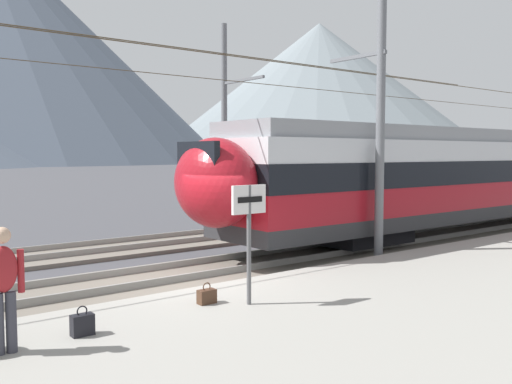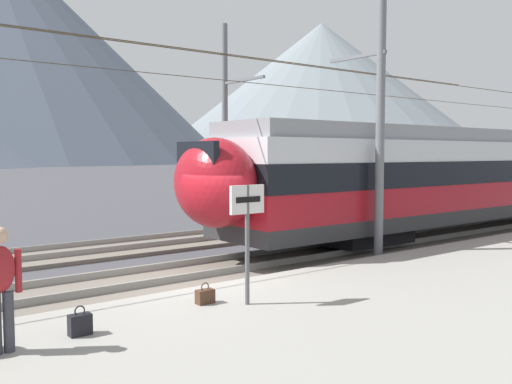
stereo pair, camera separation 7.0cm
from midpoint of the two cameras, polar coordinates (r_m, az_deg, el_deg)
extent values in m
plane|color=#424247|center=(12.38, -6.33, -10.06)|extent=(400.00, 400.00, 0.00)
cube|color=gray|center=(8.98, 9.00, -14.39)|extent=(120.00, 6.91, 0.36)
cube|color=#6B6359|center=(13.36, -8.97, -8.78)|extent=(120.00, 3.00, 0.12)
cube|color=gray|center=(12.71, -7.42, -8.77)|extent=(120.00, 0.07, 0.16)
cube|color=gray|center=(13.95, -10.40, -7.66)|extent=(120.00, 0.07, 0.16)
cube|color=#6B6359|center=(17.44, -16.23, -5.87)|extent=(120.00, 3.00, 0.12)
cube|color=gray|center=(16.76, -15.34, -5.77)|extent=(120.00, 0.07, 0.16)
cube|color=gray|center=(18.08, -17.07, -5.09)|extent=(120.00, 0.07, 0.16)
cube|color=#2D2D30|center=(23.45, 23.01, -1.39)|extent=(24.53, 2.83, 0.45)
cube|color=maroon|center=(23.41, 23.05, 0.19)|extent=(24.53, 2.83, 0.85)
cube|color=black|center=(23.37, 23.11, 2.15)|extent=(24.53, 2.87, 0.75)
cube|color=silver|center=(23.36, 23.16, 3.86)|extent=(24.53, 2.83, 0.65)
cube|color=gray|center=(23.37, 23.19, 5.21)|extent=(24.23, 2.63, 0.45)
cube|color=black|center=(17.33, 10.46, -4.40)|extent=(2.80, 2.27, 0.42)
ellipsoid|color=maroon|center=(13.74, -4.16, 0.96)|extent=(1.80, 2.61, 2.25)
cube|color=black|center=(13.45, -5.95, 2.69)|extent=(0.16, 1.70, 1.19)
cube|color=black|center=(32.48, 22.72, -0.74)|extent=(2.80, 2.29, 0.42)
ellipsoid|color=#1E429E|center=(28.34, 18.01, 2.34)|extent=(1.80, 2.64, 2.25)
cube|color=black|center=(27.92, 17.44, 3.21)|extent=(0.16, 1.72, 1.19)
cylinder|color=slate|center=(15.29, 12.86, 7.97)|extent=(0.24, 0.24, 8.18)
cube|color=slate|center=(16.04, 10.53, 13.59)|extent=(0.10, 2.01, 0.10)
cylinder|color=#473823|center=(16.58, 8.26, 12.42)|extent=(46.70, 0.02, 0.02)
cylinder|color=slate|center=(22.36, -3.15, 6.75)|extent=(0.24, 0.24, 8.15)
cube|color=slate|center=(21.54, -1.33, 11.47)|extent=(0.10, 2.69, 0.10)
cylinder|color=#473823|center=(20.56, 0.68, 11.12)|extent=(46.70, 0.02, 0.02)
cylinder|color=#59595B|center=(9.67, -0.71, -5.51)|extent=(0.08, 0.08, 2.10)
cube|color=silver|center=(9.57, -0.71, -0.77)|extent=(0.70, 0.06, 0.50)
cube|color=black|center=(9.54, -0.58, -0.79)|extent=(0.52, 0.01, 0.10)
cylinder|color=#383842|center=(8.22, -23.96, -12.14)|extent=(0.14, 0.14, 0.82)
ellipsoid|color=maroon|center=(8.04, -24.66, -7.25)|extent=(0.36, 0.22, 0.62)
cylinder|color=maroon|center=(8.10, -23.12, -7.49)|extent=(0.09, 0.09, 0.58)
cube|color=black|center=(8.64, -17.50, -12.94)|extent=(0.32, 0.18, 0.31)
torus|color=black|center=(8.59, -17.53, -11.63)|extent=(0.16, 0.02, 0.16)
cube|color=#472D1E|center=(9.94, -5.08, -10.71)|extent=(0.32, 0.18, 0.25)
torus|color=#472D1E|center=(9.90, -5.09, -9.73)|extent=(0.16, 0.02, 0.16)
cone|color=slate|center=(244.67, 6.75, 10.21)|extent=(150.07, 150.07, 58.99)
camera|label=1|loc=(0.04, -89.88, 0.01)|focal=38.70mm
camera|label=2|loc=(0.04, 90.12, -0.01)|focal=38.70mm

